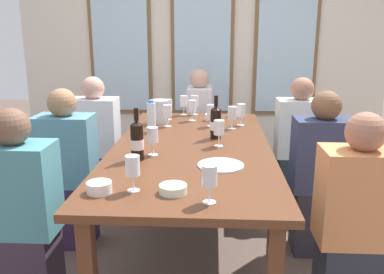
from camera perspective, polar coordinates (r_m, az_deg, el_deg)
ground_plane at (r=2.96m, az=-0.03°, el=-15.09°), size 12.00×12.00×0.00m
back_wall_with_windows at (r=4.80m, az=1.49°, el=14.49°), size 4.23×0.10×2.90m
dining_table at (r=2.69m, az=-0.03°, el=-2.63°), size 1.03×2.13×0.74m
white_plate_0 at (r=2.28m, az=4.06°, el=-3.98°), size 0.26×0.26×0.01m
metal_pitcher at (r=3.31m, az=-4.60°, el=3.61°), size 0.16×0.16×0.19m
wine_bottle_0 at (r=2.37m, az=-7.73°, el=-0.47°), size 0.08×0.08×0.31m
wine_bottle_1 at (r=2.83m, az=3.35°, el=2.07°), size 0.08×0.08×0.30m
tasting_bowl_0 at (r=1.90m, az=-2.68°, el=-7.31°), size 0.13×0.13×0.04m
tasting_bowl_1 at (r=1.95m, az=-12.91°, el=-6.92°), size 0.12×0.12×0.05m
tasting_bowl_2 at (r=3.56m, az=6.15°, el=3.19°), size 0.13×0.13×0.05m
tasting_bowl_3 at (r=3.41m, az=2.88°, el=2.79°), size 0.12×0.12×0.05m
water_bottle at (r=3.00m, az=-5.74°, el=2.76°), size 0.06×0.06×0.24m
wine_glass_0 at (r=3.23m, az=6.91°, el=3.66°), size 0.07×0.07×0.17m
wine_glass_1 at (r=1.77m, az=2.49°, el=-5.71°), size 0.07×0.07×0.17m
wine_glass_2 at (r=3.38m, az=0.04°, el=4.24°), size 0.07×0.07×0.17m
wine_glass_3 at (r=3.18m, az=2.71°, el=3.56°), size 0.07×0.07×0.17m
wine_glass_4 at (r=1.91m, az=-8.34°, el=-4.26°), size 0.07×0.07×0.17m
wine_glass_5 at (r=3.17m, az=-3.47°, el=3.61°), size 0.07×0.07×0.17m
wine_glass_6 at (r=2.63m, az=3.82°, el=1.24°), size 0.07×0.07×0.17m
wine_glass_7 at (r=3.62m, az=0.37°, el=5.04°), size 0.07×0.07×0.17m
wine_glass_8 at (r=2.45m, az=-5.57°, el=0.07°), size 0.07×0.07×0.17m
wine_glass_9 at (r=3.61m, az=-1.17°, el=4.93°), size 0.07×0.07×0.17m
wine_glass_10 at (r=3.42m, az=-3.37°, el=4.36°), size 0.07×0.07×0.17m
wine_glass_11 at (r=3.11m, az=5.67°, el=3.27°), size 0.07×0.07×0.17m
seated_person_0 at (r=2.92m, az=-17.06°, el=-4.88°), size 0.38×0.24×1.11m
seated_person_1 at (r=2.82m, az=17.60°, el=-5.58°), size 0.38×0.24×1.11m
seated_person_2 at (r=2.33m, az=-22.85°, el=-10.48°), size 0.38×0.24×1.11m
seated_person_3 at (r=2.22m, az=21.95°, el=-11.70°), size 0.38×0.24×1.11m
seated_person_4 at (r=3.54m, az=-13.30°, el=-1.16°), size 0.38×0.24×1.11m
seated_person_5 at (r=3.51m, az=14.71°, el=-1.41°), size 0.38×0.24×1.11m
seated_person_6 at (r=4.09m, az=1.06°, el=1.39°), size 0.24×0.38×1.11m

